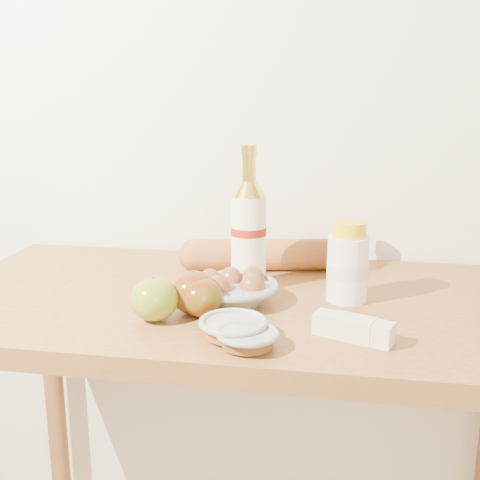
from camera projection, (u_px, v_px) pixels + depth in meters
name	position (u px, v px, depth m)	size (l,w,h in m)	color
back_wall	(267.00, 84.00, 1.38)	(3.50, 0.02, 2.60)	white
table	(243.00, 354.00, 1.20)	(1.20, 0.60, 0.90)	#A06B33
bourbon_bottle	(249.00, 232.00, 1.19)	(0.09, 0.09, 0.29)	white
cream_bottle	(348.00, 264.00, 1.13)	(0.08, 0.08, 0.15)	white
egg_bowl	(233.00, 289.00, 1.13)	(0.22, 0.22, 0.06)	gray
baguette	(272.00, 254.00, 1.33)	(0.42, 0.15, 0.07)	#B97538
apple_yellowgreen	(154.00, 299.00, 1.04)	(0.11, 0.11, 0.08)	#9E921F
apple_redgreen_front	(193.00, 292.00, 1.07)	(0.10, 0.10, 0.08)	maroon
apple_redgreen_right	(202.00, 298.00, 1.06)	(0.08, 0.08, 0.07)	maroon
sugar_bowl	(248.00, 339.00, 0.93)	(0.10, 0.10, 0.03)	gray
syrup_bowl	(233.00, 328.00, 0.97)	(0.15, 0.15, 0.03)	#929F9A
butter_stick	(353.00, 328.00, 0.96)	(0.13, 0.08, 0.04)	beige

